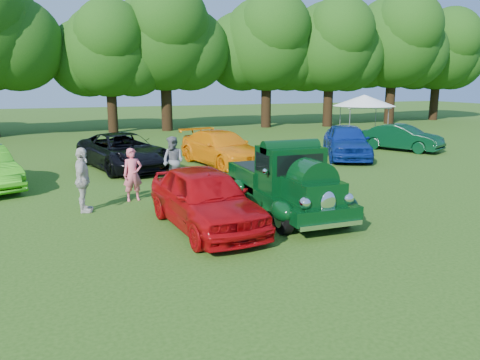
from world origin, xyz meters
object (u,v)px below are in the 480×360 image
object	(u,v)px
back_car_black	(123,151)
back_car_orange	(222,148)
spectator_grey	(173,161)
canopy_tent	(364,101)
spectator_white	(83,180)
back_car_green	(402,138)
back_car_blue	(346,141)
hero_pickup	(286,184)
red_convertible	(205,198)
spectator_pink	(133,175)

from	to	relation	value
back_car_black	back_car_orange	size ratio (longest dim) A/B	1.06
spectator_grey	canopy_tent	xyz separation A→B (m)	(14.30, 8.79, 1.63)
spectator_white	back_car_green	bearing A→B (deg)	-58.52
spectator_grey	back_car_blue	bearing A→B (deg)	72.12
hero_pickup	red_convertible	world-z (taller)	hero_pickup
back_car_orange	back_car_green	distance (m)	10.76
spectator_pink	spectator_white	bearing A→B (deg)	-157.98
spectator_grey	back_car_black	bearing A→B (deg)	162.15
back_car_black	canopy_tent	size ratio (longest dim) A/B	1.14
back_car_green	canopy_tent	world-z (taller)	canopy_tent
hero_pickup	back_car_orange	bearing A→B (deg)	84.84
spectator_grey	spectator_white	bearing A→B (deg)	-87.91
red_convertible	back_car_blue	world-z (taller)	back_car_blue
red_convertible	spectator_grey	xyz separation A→B (m)	(0.31, 5.27, 0.10)
red_convertible	spectator_grey	world-z (taller)	spectator_grey
back_car_orange	spectator_pink	world-z (taller)	spectator_pink
back_car_green	spectator_grey	bearing A→B (deg)	169.52
spectator_grey	back_car_green	bearing A→B (deg)	71.31
back_car_black	back_car_green	bearing A→B (deg)	-14.46
back_car_green	spectator_pink	world-z (taller)	spectator_pink
back_car_blue	canopy_tent	world-z (taller)	canopy_tent
back_car_orange	canopy_tent	bearing A→B (deg)	12.55
back_car_black	back_car_blue	distance (m)	10.77
back_car_black	spectator_pink	xyz separation A→B (m)	(-0.36, -5.73, 0.07)
spectator_white	back_car_black	bearing A→B (deg)	-6.77
hero_pickup	back_car_black	xyz separation A→B (m)	(-3.62, 8.74, -0.08)
hero_pickup	spectator_pink	xyz separation A→B (m)	(-3.98, 3.01, -0.01)
red_convertible	spectator_pink	bearing A→B (deg)	105.31
hero_pickup	back_car_blue	xyz separation A→B (m)	(7.11, 7.82, -0.02)
spectator_grey	canopy_tent	world-z (taller)	canopy_tent
spectator_pink	canopy_tent	world-z (taller)	canopy_tent
back_car_blue	back_car_orange	bearing A→B (deg)	-158.85
spectator_grey	canopy_tent	bearing A→B (deg)	85.41
back_car_black	spectator_white	size ratio (longest dim) A/B	2.92
hero_pickup	back_car_black	bearing A→B (deg)	112.47
hero_pickup	canopy_tent	distance (m)	18.15
spectator_white	canopy_tent	world-z (taller)	canopy_tent
spectator_grey	red_convertible	bearing A→B (deg)	-39.55
red_convertible	back_car_blue	xyz separation A→B (m)	(9.71, 8.38, 0.04)
hero_pickup	red_convertible	bearing A→B (deg)	-167.93
spectator_pink	spectator_grey	bearing A→B (deg)	38.31
back_car_orange	spectator_grey	world-z (taller)	spectator_grey
back_car_green	back_car_orange	bearing A→B (deg)	156.36
hero_pickup	spectator_pink	distance (m)	4.99
back_car_orange	spectator_pink	size ratio (longest dim) A/B	3.11
spectator_white	spectator_grey	bearing A→B (deg)	-42.33
back_car_orange	canopy_tent	size ratio (longest dim) A/B	1.08
back_car_blue	spectator_pink	size ratio (longest dim) A/B	2.92
back_car_orange	back_car_blue	bearing A→B (deg)	-16.22
back_car_black	back_car_green	world-z (taller)	back_car_black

